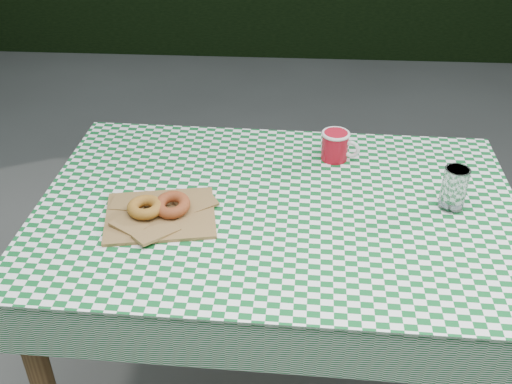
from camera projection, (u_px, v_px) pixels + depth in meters
The scene contains 8 objects.
ground at pixel (236, 345), 2.19m from camera, with size 60.00×60.00×0.00m, color #4C4B47.
table at pixel (275, 310), 1.81m from camera, with size 1.26×0.84×0.75m, color #57361D.
tablecloth at pixel (278, 207), 1.60m from camera, with size 1.28×0.86×0.01m, color #0D5723.
paper_bag at pixel (160, 214), 1.56m from camera, with size 0.28×0.22×0.01m, color olive.
bagel_front at pixel (145, 207), 1.54m from camera, with size 0.09×0.09×0.03m, color #A47522.
bagel_back at pixel (172, 205), 1.55m from camera, with size 0.10×0.10×0.03m, color #96441F.
coffee_mug at pixel (335, 146), 1.78m from camera, with size 0.16×0.16×0.09m, color #A10A19, non-canonical shape.
drinking_glass at pixel (454, 189), 1.56m from camera, with size 0.07×0.07×0.12m, color silver.
Camera 1 is at (0.17, -1.51, 1.67)m, focal length 42.32 mm.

